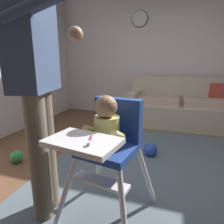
% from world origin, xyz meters
% --- Properties ---
extents(ground, '(6.10, 6.49, 0.10)m').
position_xyz_m(ground, '(0.00, 0.00, -0.05)').
color(ground, brown).
extents(wall_far, '(5.30, 0.06, 2.78)m').
position_xyz_m(wall_far, '(0.00, 2.47, 1.39)').
color(wall_far, silver).
rests_on(wall_far, ground).
extents(area_rug, '(2.16, 2.69, 0.01)m').
position_xyz_m(area_rug, '(-0.00, 0.05, 0.00)').
color(area_rug, slate).
rests_on(area_rug, ground).
extents(couch, '(1.92, 0.86, 0.86)m').
position_xyz_m(couch, '(0.36, 1.95, 0.33)').
color(couch, '#BFB59A').
rests_on(couch, ground).
extents(high_chair, '(0.70, 0.80, 0.92)m').
position_xyz_m(high_chair, '(-0.20, -0.57, 0.63)').
color(high_chair, white).
rests_on(high_chair, ground).
extents(adult_standing, '(0.59, 0.50, 1.75)m').
position_xyz_m(adult_standing, '(-0.66, -0.68, 0.99)').
color(adult_standing, '#726350').
rests_on(adult_standing, ground).
extents(toy_ball, '(0.17, 0.17, 0.17)m').
position_xyz_m(toy_ball, '(-0.01, 0.49, 0.09)').
color(toy_ball, '#284CB7').
rests_on(toy_ball, ground).
extents(toy_ball_second, '(0.14, 0.14, 0.14)m').
position_xyz_m(toy_ball_second, '(-1.46, -0.15, 0.07)').
color(toy_ball_second, green).
rests_on(toy_ball_second, ground).
extents(wall_clock, '(0.33, 0.04, 0.33)m').
position_xyz_m(wall_clock, '(-0.54, 2.43, 1.98)').
color(wall_clock, white).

